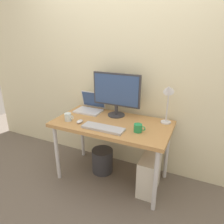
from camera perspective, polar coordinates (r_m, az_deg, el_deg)
name	(u,v)px	position (r m, az deg, el deg)	size (l,w,h in m)	color
ground_plane	(112,177)	(2.65, 0.00, -17.40)	(6.00, 6.00, 0.00)	#665B51
back_wall	(126,65)	(2.46, 3.93, 12.85)	(4.40, 0.04, 2.60)	beige
desk	(112,128)	(2.30, 0.00, -4.41)	(1.27, 0.67, 0.73)	#B7844C
monitor	(116,92)	(2.36, 1.20, 5.49)	(0.57, 0.20, 0.50)	#333338
laptop	(90,106)	(2.60, -5.93, 1.62)	(0.32, 0.27, 0.23)	silver
desk_lamp	(168,95)	(2.20, 15.14, 4.49)	(0.11, 0.16, 0.45)	silver
keyboard	(103,128)	(2.11, -2.47, -4.41)	(0.44, 0.14, 0.02)	#B2B2B7
mouse	(80,121)	(2.28, -8.87, -2.58)	(0.06, 0.09, 0.03)	silver
coffee_mug	(138,128)	(2.06, 7.18, -4.38)	(0.12, 0.08, 0.08)	#268C4C
glass_cup	(68,117)	(2.34, -11.95, -1.37)	(0.11, 0.08, 0.09)	silver
computer_tower	(149,174)	(2.39, 10.14, -16.44)	(0.18, 0.36, 0.42)	silver
wastebasket	(102,161)	(2.67, -2.63, -13.18)	(0.26, 0.26, 0.30)	#333338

